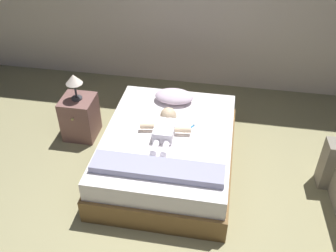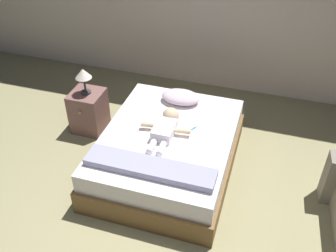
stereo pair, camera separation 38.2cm
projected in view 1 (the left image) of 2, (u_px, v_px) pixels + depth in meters
bed at (168, 151)px, 4.03m from camera, size 1.34×1.74×0.47m
pillow at (174, 96)px, 4.32m from camera, size 0.43×0.29×0.13m
baby at (166, 127)px, 3.87m from camera, size 0.53×0.64×0.17m
toothbrush at (190, 128)px, 3.95m from camera, size 0.10×0.15×0.02m
nightstand at (80, 117)px, 4.47m from camera, size 0.37×0.40×0.51m
lamp at (74, 81)px, 4.17m from camera, size 0.19×0.19×0.31m
blanket at (157, 169)px, 3.43m from camera, size 1.21×0.25×0.07m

